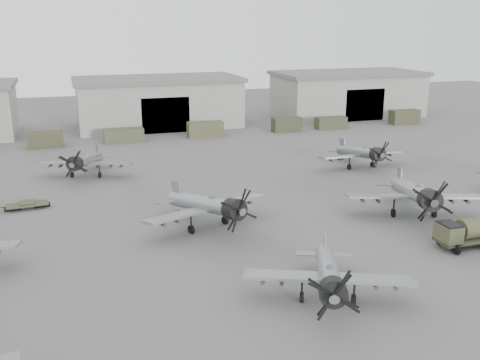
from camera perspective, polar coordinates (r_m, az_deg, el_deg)
The scene contains 16 objects.
ground at distance 41.13m, azimuth 6.49°, elevation -9.52°, with size 220.00×220.00×0.00m, color #5A5B58.
hangar_center at distance 97.70m, azimuth -8.69°, elevation 8.25°, with size 29.00×14.80×8.70m.
hangar_right at distance 110.39m, azimuth 11.39°, elevation 9.04°, with size 29.00×14.80×8.70m.
support_truck_2 at distance 85.24m, azimuth -20.03°, elevation 4.08°, with size 5.07×2.20×2.34m, color #3C3B27.
support_truck_3 at distance 85.58m, azimuth -12.29°, elevation 4.68°, with size 6.09×2.20×2.14m, color #42462E.
support_truck_4 at distance 87.76m, azimuth -3.73°, elevation 5.42°, with size 5.77×2.20×2.47m, color #48472F.
support_truck_5 at distance 92.32m, azimuth 5.01°, elevation 5.92°, with size 4.99×2.20×2.43m, color #373925.
support_truck_6 at distance 95.90m, azimuth 9.65°, elevation 6.03°, with size 5.47×2.20×2.06m, color #393F29.
support_truck_7 at distance 103.65m, azimuth 17.13°, elevation 6.45°, with size 5.44×2.20×2.58m, color #3C3D28.
aircraft_near_1 at distance 35.93m, azimuth 9.46°, elevation -10.00°, with size 11.13×10.08×4.54m.
aircraft_mid_1 at distance 47.87m, azimuth -3.32°, elevation -2.72°, with size 12.25×11.06×4.94m.
aircraft_mid_2 at distance 53.30m, azimuth 18.27°, elevation -1.41°, with size 12.93×11.65×5.20m.
aircraft_far_0 at distance 66.50m, azimuth -16.26°, elevation 1.93°, with size 11.16×10.06×4.49m.
aircraft_far_1 at distance 69.69m, azimuth 12.91°, elevation 2.84°, with size 11.27×10.14×4.53m.
fuel_tanker at distance 48.48m, azimuth 23.50°, elevation -4.93°, with size 6.36×2.89×2.45m.
tug_trailer at distance 57.64m, azimuth -24.21°, elevation -2.65°, with size 7.01×1.91×1.40m.
Camera 1 is at (-15.74, -33.51, 17.90)m, focal length 40.00 mm.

